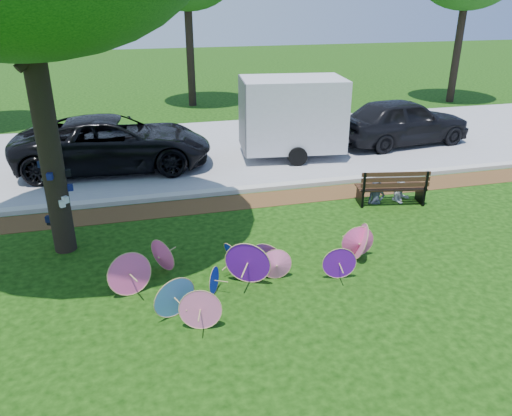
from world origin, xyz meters
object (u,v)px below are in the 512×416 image
at_px(parasol_pile, 246,265).
at_px(person_right, 402,181).
at_px(dark_pickup, 403,121).
at_px(cargo_trailer, 292,114).
at_px(black_van, 114,143).
at_px(park_bench, 391,186).
at_px(person_left, 378,181).

bearing_deg(parasol_pile, person_right, 30.74).
relative_size(parasol_pile, dark_pickup, 1.10).
distance_m(parasol_pile, person_right, 5.59).
height_order(cargo_trailer, person_right, cargo_trailer).
bearing_deg(black_van, cargo_trailer, -88.00).
height_order(dark_pickup, park_bench, dark_pickup).
bearing_deg(person_right, parasol_pile, -154.93).
relative_size(black_van, cargo_trailer, 1.81).
distance_m(black_van, park_bench, 8.17).
height_order(parasol_pile, person_left, person_left).
bearing_deg(black_van, person_right, -119.01).
distance_m(park_bench, person_left, 0.38).
bearing_deg(dark_pickup, person_right, 144.05).
xyz_separation_m(park_bench, person_left, (-0.35, 0.05, 0.15)).
height_order(dark_pickup, cargo_trailer, cargo_trailer).
bearing_deg(parasol_pile, black_van, 107.20).
bearing_deg(cargo_trailer, dark_pickup, 12.78).
height_order(person_left, person_right, person_left).
relative_size(parasol_pile, person_left, 4.32).
bearing_deg(person_right, cargo_trailer, 103.43).
xyz_separation_m(black_van, person_right, (7.09, -4.55, -0.26)).
relative_size(cargo_trailer, park_bench, 1.81).
bearing_deg(parasol_pile, person_left, 34.85).
bearing_deg(dark_pickup, park_bench, 141.25).
distance_m(parasol_pile, dark_pickup, 10.74).
height_order(black_van, cargo_trailer, cargo_trailer).
bearing_deg(cargo_trailer, person_left, -72.13).
distance_m(cargo_trailer, person_left, 4.54).
bearing_deg(person_right, black_van, 141.64).
distance_m(black_van, cargo_trailer, 5.61).
bearing_deg(person_left, parasol_pile, -137.01).
distance_m(person_left, person_right, 0.70).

